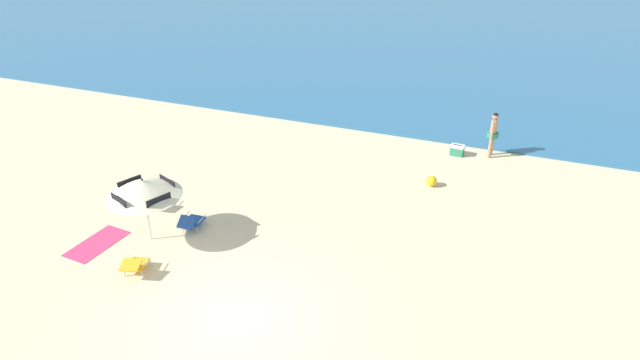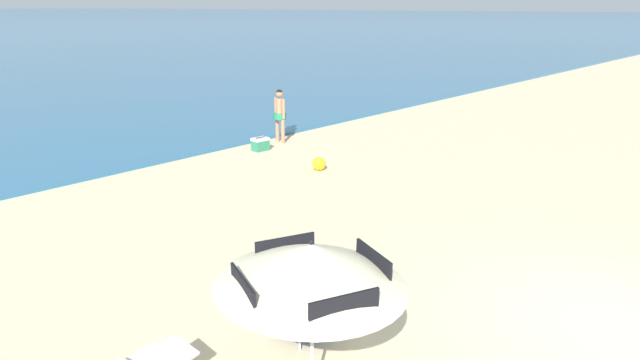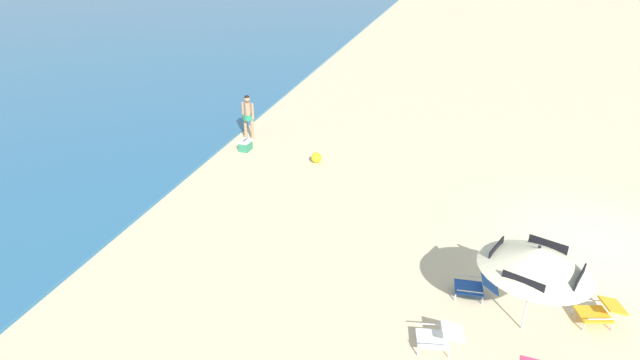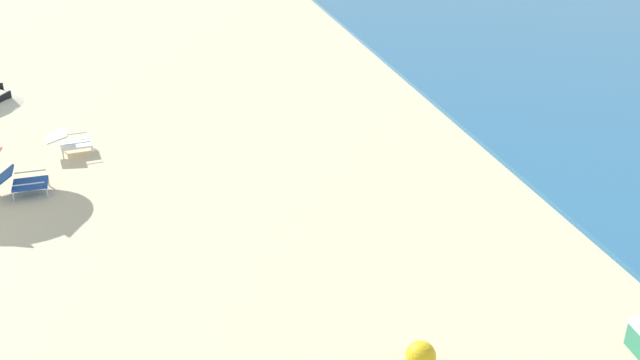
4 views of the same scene
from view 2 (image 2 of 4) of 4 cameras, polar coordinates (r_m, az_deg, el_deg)
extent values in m
plane|color=beige|center=(9.10, 27.67, -13.23)|extent=(800.00, 800.00, 0.00)
cylinder|color=silver|center=(6.37, -0.84, -14.52)|extent=(0.04, 0.04, 1.93)
cone|color=beige|center=(6.02, -0.87, -8.65)|extent=(2.79, 2.80, 0.56)
cube|color=black|center=(6.70, -3.55, -6.87)|extent=(0.70, 0.32, 0.26)
cube|color=black|center=(5.84, -7.83, -10.90)|extent=(0.32, 0.70, 0.26)
cube|color=black|center=(5.47, 2.50, -12.83)|extent=(0.70, 0.32, 0.26)
cube|color=black|center=(6.39, 5.45, -8.21)|extent=(0.32, 0.70, 0.26)
sphere|color=black|center=(5.91, -0.88, -6.31)|extent=(0.06, 0.06, 0.06)
cube|color=#1E4799|center=(7.89, -2.51, -14.22)|extent=(0.56, 0.63, 0.04)
cube|color=#1E4799|center=(7.56, -0.05, -14.04)|extent=(0.52, 0.40, 0.27)
cylinder|color=silver|center=(7.96, -5.30, -14.91)|extent=(0.03, 0.03, 0.18)
cylinder|color=silver|center=(8.26, -2.89, -13.53)|extent=(0.03, 0.03, 0.18)
cylinder|color=silver|center=(7.63, -2.07, -16.38)|extent=(0.03, 0.03, 0.18)
cylinder|color=silver|center=(7.95, 0.30, -14.86)|extent=(0.03, 0.03, 0.18)
cylinder|color=silver|center=(7.65, -3.94, -14.30)|extent=(0.06, 0.54, 0.02)
cylinder|color=silver|center=(8.01, -1.18, -12.68)|extent=(0.06, 0.54, 0.02)
cube|color=white|center=(7.08, -14.85, -16.79)|extent=(0.56, 0.50, 0.14)
cylinder|color=silver|center=(7.80, -16.63, -16.38)|extent=(0.03, 0.03, 0.18)
cylinder|color=silver|center=(7.51, -15.08, -15.58)|extent=(0.12, 0.54, 0.02)
cylinder|color=tan|center=(18.39, -3.80, 5.08)|extent=(0.12, 0.12, 0.85)
cylinder|color=tan|center=(18.63, -4.37, 5.23)|extent=(0.12, 0.12, 0.85)
cylinder|color=#23845B|center=(18.42, -4.12, 6.51)|extent=(0.43, 0.43, 0.18)
cylinder|color=tan|center=(18.37, -4.14, 7.38)|extent=(0.23, 0.23, 0.60)
cylinder|color=tan|center=(18.20, -3.73, 7.24)|extent=(0.09, 0.09, 0.64)
cylinder|color=tan|center=(18.54, -4.53, 7.41)|extent=(0.09, 0.09, 0.64)
sphere|color=tan|center=(18.30, -4.17, 8.77)|extent=(0.23, 0.23, 0.23)
sphere|color=black|center=(18.29, -4.17, 8.86)|extent=(0.21, 0.21, 0.21)
cube|color=#2D7F5B|center=(17.54, -6.09, 3.52)|extent=(0.51, 0.38, 0.32)
cube|color=white|center=(17.50, -6.11, 4.16)|extent=(0.52, 0.39, 0.08)
cylinder|color=black|center=(17.48, -6.12, 4.34)|extent=(0.34, 0.05, 0.02)
sphere|color=yellow|center=(15.31, -0.11, 1.66)|extent=(0.37, 0.37, 0.37)
camera|label=1|loc=(16.38, 77.72, 22.25)|focal=32.35mm
camera|label=3|loc=(7.79, -94.16, 20.57)|focal=28.16mm
camera|label=4|loc=(18.62, 20.77, 20.41)|focal=39.44mm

